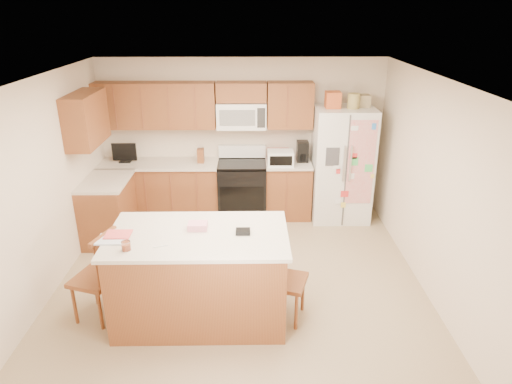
{
  "coord_description": "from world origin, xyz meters",
  "views": [
    {
      "loc": [
        0.15,
        -4.93,
        3.21
      ],
      "look_at": [
        0.21,
        0.35,
        1.06
      ],
      "focal_mm": 32.0,
      "sensor_mm": 36.0,
      "label": 1
    }
  ],
  "objects_px": {
    "stove": "(242,188)",
    "refrigerator": "(342,163)",
    "windsor_chair_left": "(97,278)",
    "windsor_chair_right": "(284,280)",
    "island": "(200,275)",
    "windsor_chair_back": "(216,247)"
  },
  "relations": [
    {
      "from": "stove",
      "to": "refrigerator",
      "type": "relative_size",
      "value": 0.55
    },
    {
      "from": "refrigerator",
      "to": "windsor_chair_left",
      "type": "distance_m",
      "value": 4.05
    },
    {
      "from": "refrigerator",
      "to": "windsor_chair_right",
      "type": "xyz_separation_m",
      "value": [
        -1.07,
        -2.6,
        -0.45
      ]
    },
    {
      "from": "stove",
      "to": "island",
      "type": "height_order",
      "value": "stove"
    },
    {
      "from": "island",
      "to": "windsor_chair_back",
      "type": "height_order",
      "value": "island"
    },
    {
      "from": "windsor_chair_right",
      "to": "windsor_chair_back",
      "type": "bearing_deg",
      "value": 135.87
    },
    {
      "from": "stove",
      "to": "island",
      "type": "bearing_deg",
      "value": -98.87
    },
    {
      "from": "refrigerator",
      "to": "windsor_chair_left",
      "type": "bearing_deg",
      "value": -140.14
    },
    {
      "from": "stove",
      "to": "windsor_chair_right",
      "type": "height_order",
      "value": "stove"
    },
    {
      "from": "island",
      "to": "stove",
      "type": "bearing_deg",
      "value": 81.13
    },
    {
      "from": "windsor_chair_back",
      "to": "windsor_chair_right",
      "type": "bearing_deg",
      "value": -44.13
    },
    {
      "from": "refrigerator",
      "to": "island",
      "type": "xyz_separation_m",
      "value": [
        -1.98,
        -2.57,
        -0.4
      ]
    },
    {
      "from": "stove",
      "to": "refrigerator",
      "type": "xyz_separation_m",
      "value": [
        1.57,
        -0.06,
        0.45
      ]
    },
    {
      "from": "island",
      "to": "windsor_chair_right",
      "type": "bearing_deg",
      "value": -1.92
    },
    {
      "from": "refrigerator",
      "to": "windsor_chair_right",
      "type": "height_order",
      "value": "refrigerator"
    },
    {
      "from": "windsor_chair_back",
      "to": "windsor_chair_right",
      "type": "distance_m",
      "value": 1.1
    },
    {
      "from": "refrigerator",
      "to": "island",
      "type": "height_order",
      "value": "refrigerator"
    },
    {
      "from": "windsor_chair_left",
      "to": "refrigerator",
      "type": "bearing_deg",
      "value": 39.86
    },
    {
      "from": "island",
      "to": "windsor_chair_right",
      "type": "height_order",
      "value": "island"
    },
    {
      "from": "windsor_chair_left",
      "to": "windsor_chair_right",
      "type": "height_order",
      "value": "windsor_chair_left"
    },
    {
      "from": "windsor_chair_back",
      "to": "island",
      "type": "bearing_deg",
      "value": -98.83
    },
    {
      "from": "windsor_chair_right",
      "to": "windsor_chair_left",
      "type": "bearing_deg",
      "value": 179.42
    }
  ]
}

